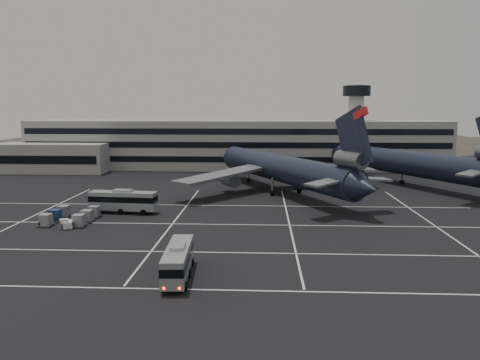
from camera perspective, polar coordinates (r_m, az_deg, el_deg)
name	(u,v)px	position (r m, az deg, el deg)	size (l,w,h in m)	color
ground	(208,231)	(68.33, -3.90, -6.24)	(260.00, 260.00, 0.00)	black
lane_markings	(215,230)	(68.92, -3.04, -6.09)	(90.00, 55.62, 0.01)	silver
terminal	(226,145)	(137.52, -1.72, 4.32)	(125.00, 26.00, 24.00)	gray
hills	(283,167)	(237.62, 5.21, 1.59)	(352.00, 180.00, 44.00)	#38332B
trijet_main	(282,168)	(97.15, 5.20, 1.41)	(42.53, 53.29, 18.08)	black
trijet_far	(406,162)	(113.76, 19.59, 2.11)	(34.01, 53.17, 18.08)	black
bus_near	(178,259)	(50.12, -7.57, -9.58)	(3.05, 10.36, 3.61)	#9FA3A7
bus_far	(123,200)	(81.65, -14.06, -2.41)	(11.59, 3.69, 4.03)	#9FA3A7
tug_b	(67,224)	(74.06, -20.31, -5.05)	(2.31, 2.72, 1.51)	silver
uld_cluster	(71,216)	(78.08, -19.91, -4.14)	(7.24, 8.54, 1.89)	#2D2D30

